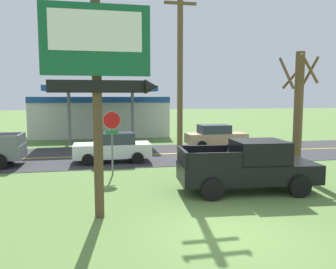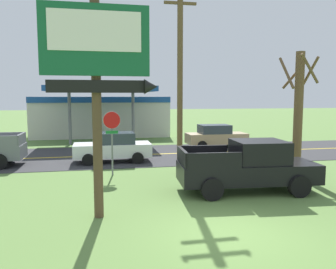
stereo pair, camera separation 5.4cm
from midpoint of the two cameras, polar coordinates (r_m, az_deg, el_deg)
ground_plane at (r=9.72m, az=9.77°, el=-15.74°), size 180.00×180.00×0.00m
road_asphalt at (r=21.94m, az=-2.71°, el=-3.26°), size 140.00×8.00×0.02m
road_centre_line at (r=21.94m, az=-2.71°, el=-3.23°), size 126.00×0.20×0.01m
motel_sign at (r=10.35m, az=-11.34°, el=11.02°), size 3.31×0.54×6.50m
stop_sign at (r=16.17m, az=-9.22°, el=0.47°), size 0.80×0.08×2.95m
utility_pole at (r=16.28m, az=1.88°, el=10.42°), size 1.65×0.26×9.10m
bare_tree at (r=16.85m, az=20.38°, el=3.68°), size 1.44×1.43×5.61m
gas_station at (r=33.01m, az=-10.99°, el=3.19°), size 12.00×11.50×4.40m
pickup_black_parked_on_lawn at (r=13.72m, az=12.99°, el=-5.12°), size 5.34×2.54×1.96m
car_tan_mid_lane at (r=24.94m, az=7.68°, el=-0.26°), size 4.20×2.00×1.64m
car_white_far_lane at (r=19.60m, az=-9.05°, el=-2.05°), size 4.20×2.00×1.64m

